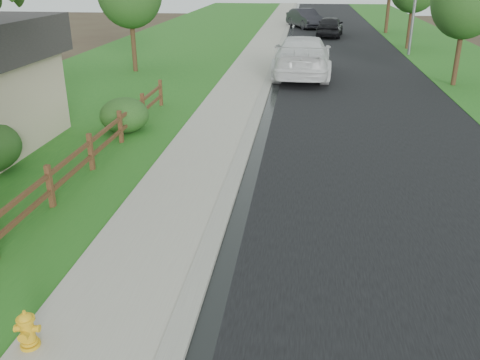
# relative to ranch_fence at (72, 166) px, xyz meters

# --- Properties ---
(road) EXTENTS (8.00, 90.00, 0.02)m
(road) POSITION_rel_ranch_fence_xyz_m (8.20, 28.60, -0.61)
(road) COLOR black
(road) RESTS_ON ground
(curb) EXTENTS (0.40, 90.00, 0.12)m
(curb) POSITION_rel_ranch_fence_xyz_m (4.00, 28.60, -0.56)
(curb) COLOR gray
(curb) RESTS_ON ground
(wet_gutter) EXTENTS (0.50, 90.00, 0.00)m
(wet_gutter) POSITION_rel_ranch_fence_xyz_m (4.35, 28.60, -0.60)
(wet_gutter) COLOR black
(wet_gutter) RESTS_ON road
(sidewalk) EXTENTS (2.20, 90.00, 0.10)m
(sidewalk) POSITION_rel_ranch_fence_xyz_m (2.70, 28.60, -0.57)
(sidewalk) COLOR #9F988A
(sidewalk) RESTS_ON ground
(grass_strip) EXTENTS (1.60, 90.00, 0.06)m
(grass_strip) POSITION_rel_ranch_fence_xyz_m (0.80, 28.60, -0.59)
(grass_strip) COLOR #1F611B
(grass_strip) RESTS_ON ground
(lawn_near) EXTENTS (9.00, 90.00, 0.04)m
(lawn_near) POSITION_rel_ranch_fence_xyz_m (-4.40, 28.60, -0.60)
(lawn_near) COLOR #1F611B
(lawn_near) RESTS_ON ground
(verge_far) EXTENTS (6.00, 90.00, 0.04)m
(verge_far) POSITION_rel_ranch_fence_xyz_m (15.10, 28.60, -0.60)
(verge_far) COLOR #1F611B
(verge_far) RESTS_ON ground
(ranch_fence) EXTENTS (0.12, 16.92, 1.10)m
(ranch_fence) POSITION_rel_ranch_fence_xyz_m (0.00, 0.00, 0.00)
(ranch_fence) COLOR #462B17
(ranch_fence) RESTS_ON ground
(fire_hydrant) EXTENTS (0.41, 0.33, 0.63)m
(fire_hydrant) POSITION_rel_ranch_fence_xyz_m (1.90, -5.83, -0.23)
(fire_hydrant) COLOR gold
(fire_hydrant) RESTS_ON sidewalk
(white_suv) EXTENTS (2.96, 7.11, 2.06)m
(white_suv) POSITION_rel_ranch_fence_xyz_m (5.60, 15.35, 0.43)
(white_suv) COLOR white
(white_suv) RESTS_ON road
(dark_car_mid) EXTENTS (2.50, 5.03, 1.64)m
(dark_car_mid) POSITION_rel_ranch_fence_xyz_m (7.67, 32.26, 0.22)
(dark_car_mid) COLOR black
(dark_car_mid) RESTS_ON road
(dark_car_far) EXTENTS (3.79, 5.46, 1.71)m
(dark_car_far) POSITION_rel_ranch_fence_xyz_m (5.60, 38.68, 0.26)
(dark_car_far) COLOR black
(dark_car_far) RESTS_ON road
(shrub_c) EXTENTS (1.66, 1.66, 1.20)m
(shrub_c) POSITION_rel_ranch_fence_xyz_m (-0.30, 4.85, -0.02)
(shrub_c) COLOR #1F4819
(shrub_c) RESTS_ON ground
(tree_near_right) EXTENTS (3.10, 3.10, 5.59)m
(tree_near_right) POSITION_rel_ranch_fence_xyz_m (12.87, 14.03, 3.25)
(tree_near_right) COLOR #3A2B17
(tree_near_right) RESTS_ON ground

